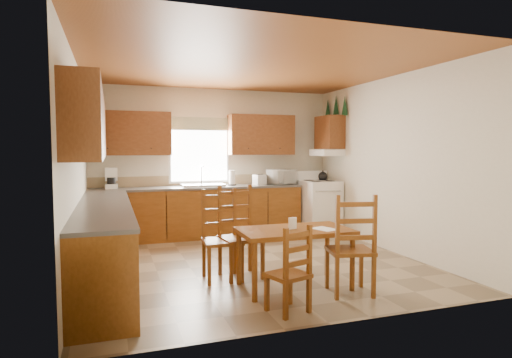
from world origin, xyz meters
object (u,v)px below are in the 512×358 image
object	(u,v)px
microwave	(282,177)
dining_table	(294,258)
chair_far_left	(222,236)
chair_near_right	(288,269)
chair_near_left	(350,244)
stove	(319,207)
chair_far_right	(241,232)

from	to	relation	value
microwave	dining_table	world-z (taller)	microwave
microwave	dining_table	size ratio (longest dim) A/B	0.37
dining_table	chair_far_left	distance (m)	0.92
chair_near_right	chair_far_left	size ratio (longest dim) A/B	0.79
chair_near_left	chair_far_left	distance (m)	1.52
stove	chair_near_right	size ratio (longest dim) A/B	1.14
stove	chair_far_left	bearing A→B (deg)	-139.61
chair_near_right	chair_far_left	xyz separation A→B (m)	(-0.35, 1.21, 0.11)
chair_near_right	chair_far_right	size ratio (longest dim) A/B	0.76
microwave	chair_far_right	distance (m)	3.01
dining_table	chair_near_right	distance (m)	0.75
dining_table	chair_far_left	bearing A→B (deg)	142.51
chair_near_right	chair_far_right	world-z (taller)	chair_far_right
stove	dining_table	bearing A→B (deg)	-124.22
dining_table	chair_near_right	world-z (taller)	chair_near_right
microwave	chair_near_right	xyz separation A→B (m)	(-1.46, -3.75, -0.63)
chair_near_left	chair_far_right	world-z (taller)	chair_far_right
stove	chair_near_right	bearing A→B (deg)	-123.62
microwave	chair_near_left	size ratio (longest dim) A/B	0.42
dining_table	chair_far_right	world-z (taller)	chair_far_right
chair_far_left	chair_far_right	bearing A→B (deg)	7.19
stove	chair_far_left	size ratio (longest dim) A/B	0.90
dining_table	chair_far_right	size ratio (longest dim) A/B	1.13
chair_near_right	dining_table	bearing A→B (deg)	-136.60
chair_far_right	dining_table	bearing A→B (deg)	-56.92
chair_near_left	chair_near_right	size ratio (longest dim) A/B	1.29
chair_far_left	dining_table	bearing A→B (deg)	-36.01
chair_far_left	chair_far_right	distance (m)	0.24
microwave	chair_far_right	world-z (taller)	microwave
stove	chair_far_right	distance (m)	3.18
chair_far_right	chair_near_left	bearing A→B (deg)	-50.60
chair_far_left	stove	bearing A→B (deg)	44.96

